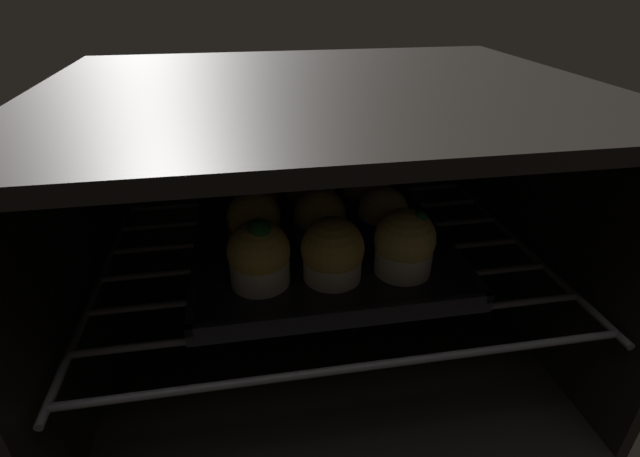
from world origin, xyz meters
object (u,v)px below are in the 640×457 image
object	(u,v)px
muffin_row1_col0	(254,223)
muffin_row1_col1	(320,218)
muffin_row1_col2	(383,216)
muffin_row0_col1	(332,252)
muffin_row2_col2	(365,189)
baking_tray	(320,244)
muffin_row0_col0	(259,256)
muffin_row2_col1	(308,192)
muffin_row0_col2	(404,244)
muffin_row2_col0	(256,197)

from	to	relation	value
muffin_row1_col0	muffin_row1_col1	world-z (taller)	muffin_row1_col1
muffin_row1_col1	muffin_row1_col2	size ratio (longest dim) A/B	1.14
muffin_row0_col1	muffin_row2_col2	world-z (taller)	muffin_row2_col2
muffin_row1_col2	baking_tray	bearing A→B (deg)	-179.91
muffin_row1_col1	muffin_row0_col0	bearing A→B (deg)	-135.31
muffin_row0_col0	muffin_row1_col0	bearing A→B (deg)	91.17
baking_tray	muffin_row0_col0	xyz separation A→B (cm)	(-8.10, -7.82, 3.98)
baking_tray	muffin_row1_col1	distance (cm)	3.73
muffin_row0_col1	muffin_row1_col0	world-z (taller)	muffin_row1_col0
muffin_row0_col1	muffin_row1_col1	bearing A→B (deg)	89.73
muffin_row1_col0	muffin_row1_col1	bearing A→B (deg)	1.76
muffin_row0_col1	muffin_row2_col2	distance (cm)	17.97
muffin_row0_col1	muffin_row2_col1	distance (cm)	15.89
muffin_row0_col2	muffin_row2_col1	bearing A→B (deg)	118.24
muffin_row0_col2	muffin_row2_col2	world-z (taller)	muffin_row0_col2
muffin_row0_col0	muffin_row2_col1	distance (cm)	17.39
muffin_row0_col0	muffin_row1_col2	size ratio (longest dim) A/B	1.21
baking_tray	muffin_row0_col1	distance (cm)	8.99
muffin_row1_col1	muffin_row2_col2	size ratio (longest dim) A/B	1.02
muffin_row1_col2	muffin_row0_col2	bearing A→B (deg)	-89.67
baking_tray	muffin_row0_col2	size ratio (longest dim) A/B	3.97
muffin_row0_col2	muffin_row1_col2	size ratio (longest dim) A/B	1.17
muffin_row0_col1	muffin_row2_col0	distance (cm)	17.73
muffin_row2_col1	muffin_row2_col2	xyz separation A→B (cm)	(8.23, 0.23, -0.14)
muffin_row1_col2	muffin_row1_col1	bearing A→B (deg)	178.74
muffin_row0_col0	muffin_row2_col1	bearing A→B (deg)	63.46
muffin_row2_col1	baking_tray	bearing A→B (deg)	-87.53
muffin_row0_col0	muffin_row2_col0	world-z (taller)	muffin_row0_col0
muffin_row2_col0	muffin_row2_col2	size ratio (longest dim) A/B	0.97
muffin_row0_col2	muffin_row2_col2	xyz separation A→B (cm)	(-0.39, 16.28, -0.25)
muffin_row2_col0	muffin_row0_col2	bearing A→B (deg)	-45.34
muffin_row0_col0	muffin_row1_col0	distance (cm)	7.76
muffin_row0_col2	muffin_row1_col1	distance (cm)	11.88
muffin_row0_col0	muffin_row1_col0	size ratio (longest dim) A/B	1.08
baking_tray	muffin_row1_col2	size ratio (longest dim) A/B	4.65
muffin_row2_col0	muffin_row2_col1	bearing A→B (deg)	-0.87
muffin_row1_col1	muffin_row2_col1	xyz separation A→B (cm)	(-0.33, 7.55, 0.23)
muffin_row0_col2	muffin_row2_col0	xyz separation A→B (cm)	(-15.97, 16.16, -0.36)
muffin_row1_col0	muffin_row1_col2	world-z (taller)	muffin_row1_col0
muffin_row1_col1	baking_tray	bearing A→B (deg)	-89.29
muffin_row0_col2	muffin_row2_col1	distance (cm)	18.22
muffin_row1_col2	muffin_row2_col0	bearing A→B (deg)	153.78
muffin_row1_col0	muffin_row1_col2	distance (cm)	16.51
muffin_row0_col0	muffin_row2_col2	world-z (taller)	muffin_row0_col0
muffin_row0_col0	muffin_row0_col2	bearing A→B (deg)	-1.71
muffin_row1_col2	muffin_row0_col1	bearing A→B (deg)	-135.41
muffin_row0_col1	muffin_row1_col0	xyz separation A→B (cm)	(-8.22, 8.09, 0.15)
muffin_row2_col2	muffin_row2_col0	bearing A→B (deg)	-179.55
muffin_row0_col0	muffin_row0_col2	distance (cm)	16.40
muffin_row1_col1	muffin_row0_col1	bearing A→B (deg)	-90.27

